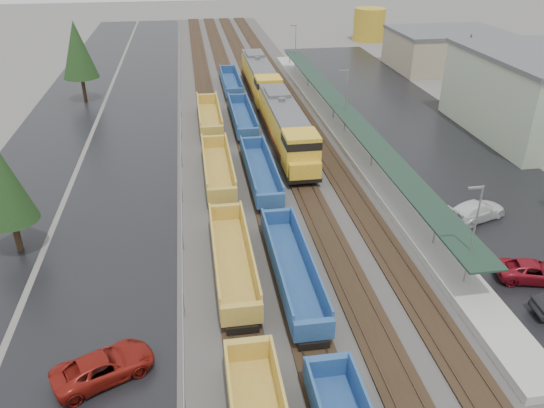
{
  "coord_description": "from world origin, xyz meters",
  "views": [
    {
      "loc": [
        -8.1,
        -7.21,
        22.42
      ],
      "look_at": [
        -2.13,
        30.82,
        2.0
      ],
      "focal_mm": 35.0,
      "sensor_mm": 36.0,
      "label": 1
    }
  ],
  "objects_px": {
    "well_string_yellow": "(233,260)",
    "parked_car_east_b": "(534,271)",
    "locomotive_lead": "(286,128)",
    "well_string_blue": "(273,212)",
    "parked_car_east_c": "(476,211)",
    "storage_tank": "(369,24)",
    "locomotive_trail": "(260,79)",
    "parked_car_west_c": "(104,367)"
  },
  "relations": [
    {
      "from": "well_string_yellow",
      "to": "storage_tank",
      "type": "xyz_separation_m",
      "value": [
        36.71,
        81.75,
        2.15
      ]
    },
    {
      "from": "locomotive_lead",
      "to": "well_string_yellow",
      "type": "relative_size",
      "value": 0.28
    },
    {
      "from": "locomotive_lead",
      "to": "storage_tank",
      "type": "relative_size",
      "value": 3.31
    },
    {
      "from": "well_string_yellow",
      "to": "locomotive_trail",
      "type": "bearing_deg",
      "value": 79.62
    },
    {
      "from": "locomotive_trail",
      "to": "parked_car_west_c",
      "type": "bearing_deg",
      "value": -106.92
    },
    {
      "from": "storage_tank",
      "to": "parked_car_east_b",
      "type": "distance_m",
      "value": 87.25
    },
    {
      "from": "locomotive_lead",
      "to": "parked_car_east_b",
      "type": "xyz_separation_m",
      "value": [
        12.93,
        -26.69,
        -1.91
      ]
    },
    {
      "from": "locomotive_trail",
      "to": "parked_car_east_c",
      "type": "bearing_deg",
      "value": -71.22
    },
    {
      "from": "storage_tank",
      "to": "parked_car_east_b",
      "type": "relative_size",
      "value": 1.3
    },
    {
      "from": "parked_car_east_c",
      "to": "parked_car_east_b",
      "type": "bearing_deg",
      "value": 157.54
    },
    {
      "from": "well_string_yellow",
      "to": "parked_car_east_b",
      "type": "xyz_separation_m",
      "value": [
        20.93,
        -4.02,
        -0.46
      ]
    },
    {
      "from": "locomotive_lead",
      "to": "well_string_blue",
      "type": "distance_m",
      "value": 16.62
    },
    {
      "from": "locomotive_lead",
      "to": "parked_car_east_b",
      "type": "relative_size",
      "value": 4.31
    },
    {
      "from": "locomotive_trail",
      "to": "parked_car_east_b",
      "type": "distance_m",
      "value": 49.45
    },
    {
      "from": "well_string_blue",
      "to": "parked_car_east_c",
      "type": "distance_m",
      "value": 17.32
    },
    {
      "from": "well_string_yellow",
      "to": "parked_car_west_c",
      "type": "height_order",
      "value": "well_string_yellow"
    },
    {
      "from": "locomotive_trail",
      "to": "well_string_yellow",
      "type": "height_order",
      "value": "locomotive_trail"
    },
    {
      "from": "locomotive_lead",
      "to": "well_string_blue",
      "type": "relative_size",
      "value": 0.23
    },
    {
      "from": "locomotive_trail",
      "to": "parked_car_west_c",
      "type": "height_order",
      "value": "locomotive_trail"
    },
    {
      "from": "locomotive_lead",
      "to": "well_string_yellow",
      "type": "bearing_deg",
      "value": -109.44
    },
    {
      "from": "locomotive_lead",
      "to": "parked_car_east_b",
      "type": "distance_m",
      "value": 29.72
    },
    {
      "from": "storage_tank",
      "to": "locomotive_trail",
      "type": "bearing_deg",
      "value": -127.01
    },
    {
      "from": "locomotive_lead",
      "to": "well_string_blue",
      "type": "bearing_deg",
      "value": -103.98
    },
    {
      "from": "storage_tank",
      "to": "parked_car_east_c",
      "type": "relative_size",
      "value": 1.19
    },
    {
      "from": "locomotive_lead",
      "to": "locomotive_trail",
      "type": "bearing_deg",
      "value": 90.0
    },
    {
      "from": "parked_car_east_b",
      "to": "parked_car_east_c",
      "type": "relative_size",
      "value": 0.91
    },
    {
      "from": "locomotive_trail",
      "to": "parked_car_east_c",
      "type": "height_order",
      "value": "locomotive_trail"
    },
    {
      "from": "locomotive_trail",
      "to": "storage_tank",
      "type": "distance_m",
      "value": 47.7
    },
    {
      "from": "parked_car_west_c",
      "to": "parked_car_east_c",
      "type": "distance_m",
      "value": 32.16
    },
    {
      "from": "locomotive_trail",
      "to": "well_string_blue",
      "type": "height_order",
      "value": "locomotive_trail"
    },
    {
      "from": "well_string_yellow",
      "to": "parked_car_west_c",
      "type": "distance_m",
      "value": 11.84
    },
    {
      "from": "storage_tank",
      "to": "parked_car_east_b",
      "type": "xyz_separation_m",
      "value": [
        -15.78,
        -85.77,
        -2.61
      ]
    },
    {
      "from": "locomotive_lead",
      "to": "parked_car_east_c",
      "type": "xyz_separation_m",
      "value": [
        13.22,
        -17.88,
        -1.81
      ]
    },
    {
      "from": "parked_car_west_c",
      "to": "storage_tank",
      "type": "bearing_deg",
      "value": -51.13
    },
    {
      "from": "well_string_yellow",
      "to": "well_string_blue",
      "type": "relative_size",
      "value": 0.8
    },
    {
      "from": "well_string_blue",
      "to": "parked_car_east_c",
      "type": "height_order",
      "value": "well_string_blue"
    },
    {
      "from": "locomotive_trail",
      "to": "storage_tank",
      "type": "xyz_separation_m",
      "value": [
        28.71,
        38.09,
        0.7
      ]
    },
    {
      "from": "well_string_yellow",
      "to": "parked_car_east_b",
      "type": "height_order",
      "value": "well_string_yellow"
    },
    {
      "from": "parked_car_west_c",
      "to": "parked_car_east_c",
      "type": "height_order",
      "value": "parked_car_east_c"
    },
    {
      "from": "locomotive_lead",
      "to": "parked_car_east_c",
      "type": "relative_size",
      "value": 3.93
    },
    {
      "from": "well_string_yellow",
      "to": "well_string_blue",
      "type": "bearing_deg",
      "value": 58.77
    },
    {
      "from": "well_string_yellow",
      "to": "storage_tank",
      "type": "relative_size",
      "value": 11.68
    }
  ]
}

